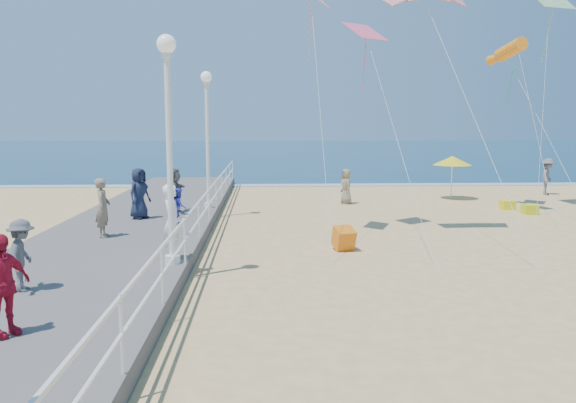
{
  "coord_description": "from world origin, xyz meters",
  "views": [
    {
      "loc": [
        -3.16,
        -13.18,
        3.71
      ],
      "look_at": [
        -2.5,
        2.0,
        1.6
      ],
      "focal_mm": 35.0,
      "sensor_mm": 36.0,
      "label": 1
    }
  ],
  "objects_px": {
    "beach_walker_c": "(346,186)",
    "box_kite": "(344,240)",
    "toddler_held": "(179,206)",
    "beach_chair_left": "(507,205)",
    "lamp_post_far": "(207,125)",
    "beach_umbrella": "(452,161)",
    "spectator_2": "(22,255)",
    "beach_walker_a": "(548,177)",
    "spectator_3": "(1,285)",
    "beach_chair_right": "(530,209)",
    "spectator_4": "(139,193)",
    "spectator_6": "(103,208)",
    "spectator_5": "(175,190)",
    "woman_holding_toddler": "(172,222)",
    "lamp_post_mid": "(169,126)"
  },
  "relations": [
    {
      "from": "beach_chair_right",
      "to": "spectator_4",
      "type": "bearing_deg",
      "value": -169.73
    },
    {
      "from": "box_kite",
      "to": "lamp_post_far",
      "type": "bearing_deg",
      "value": 112.15
    },
    {
      "from": "woman_holding_toddler",
      "to": "spectator_4",
      "type": "bearing_deg",
      "value": 11.89
    },
    {
      "from": "spectator_5",
      "to": "beach_chair_left",
      "type": "xyz_separation_m",
      "value": [
        13.95,
        2.68,
        -1.03
      ]
    },
    {
      "from": "box_kite",
      "to": "beach_chair_right",
      "type": "bearing_deg",
      "value": 21.58
    },
    {
      "from": "beach_walker_c",
      "to": "beach_umbrella",
      "type": "bearing_deg",
      "value": 92.49
    },
    {
      "from": "toddler_held",
      "to": "beach_chair_left",
      "type": "xyz_separation_m",
      "value": [
        12.7,
        9.97,
        -1.5
      ]
    },
    {
      "from": "spectator_6",
      "to": "box_kite",
      "type": "bearing_deg",
      "value": -97.07
    },
    {
      "from": "beach_umbrella",
      "to": "beach_chair_right",
      "type": "xyz_separation_m",
      "value": [
        1.7,
        -4.78,
        -1.71
      ]
    },
    {
      "from": "beach_walker_a",
      "to": "beach_umbrella",
      "type": "bearing_deg",
      "value": 140.61
    },
    {
      "from": "beach_walker_c",
      "to": "box_kite",
      "type": "bearing_deg",
      "value": -20.87
    },
    {
      "from": "toddler_held",
      "to": "spectator_6",
      "type": "height_order",
      "value": "toddler_held"
    },
    {
      "from": "beach_chair_right",
      "to": "lamp_post_mid",
      "type": "bearing_deg",
      "value": -144.85
    },
    {
      "from": "spectator_2",
      "to": "beach_chair_left",
      "type": "relative_size",
      "value": 2.63
    },
    {
      "from": "spectator_3",
      "to": "spectator_4",
      "type": "xyz_separation_m",
      "value": [
        -0.27,
        11.04,
        0.08
      ]
    },
    {
      "from": "spectator_2",
      "to": "beach_walker_a",
      "type": "distance_m",
      "value": 26.47
    },
    {
      "from": "spectator_2",
      "to": "beach_walker_c",
      "type": "height_order",
      "value": "spectator_2"
    },
    {
      "from": "beach_walker_a",
      "to": "lamp_post_far",
      "type": "bearing_deg",
      "value": 146.71
    },
    {
      "from": "lamp_post_mid",
      "to": "beach_walker_c",
      "type": "height_order",
      "value": "lamp_post_mid"
    },
    {
      "from": "toddler_held",
      "to": "spectator_4",
      "type": "height_order",
      "value": "spectator_4"
    },
    {
      "from": "beach_walker_c",
      "to": "toddler_held",
      "type": "bearing_deg",
      "value": -38.29
    },
    {
      "from": "woman_holding_toddler",
      "to": "spectator_2",
      "type": "xyz_separation_m",
      "value": [
        -2.57,
        -2.53,
        -0.21
      ]
    },
    {
      "from": "lamp_post_mid",
      "to": "spectator_6",
      "type": "height_order",
      "value": "lamp_post_mid"
    },
    {
      "from": "beach_walker_c",
      "to": "spectator_3",
      "type": "bearing_deg",
      "value": -36.87
    },
    {
      "from": "lamp_post_far",
      "to": "beach_umbrella",
      "type": "height_order",
      "value": "lamp_post_far"
    },
    {
      "from": "spectator_5",
      "to": "spectator_3",
      "type": "bearing_deg",
      "value": 179.64
    },
    {
      "from": "spectator_2",
      "to": "beach_chair_left",
      "type": "distance_m",
      "value": 19.97
    },
    {
      "from": "spectator_3",
      "to": "beach_chair_left",
      "type": "bearing_deg",
      "value": -11.92
    },
    {
      "from": "spectator_3",
      "to": "spectator_6",
      "type": "distance_m",
      "value": 7.86
    },
    {
      "from": "lamp_post_mid",
      "to": "box_kite",
      "type": "distance_m",
      "value": 6.37
    },
    {
      "from": "lamp_post_far",
      "to": "woman_holding_toddler",
      "type": "xyz_separation_m",
      "value": [
        -0.05,
        -8.56,
        -2.33
      ]
    },
    {
      "from": "lamp_post_far",
      "to": "beach_umbrella",
      "type": "bearing_deg",
      "value": 23.79
    },
    {
      "from": "spectator_4",
      "to": "beach_umbrella",
      "type": "xyz_separation_m",
      "value": [
        13.66,
        7.56,
        0.62
      ]
    },
    {
      "from": "spectator_6",
      "to": "beach_walker_c",
      "type": "height_order",
      "value": "spectator_6"
    },
    {
      "from": "spectator_3",
      "to": "beach_chair_right",
      "type": "distance_m",
      "value": 20.48
    },
    {
      "from": "woman_holding_toddler",
      "to": "beach_umbrella",
      "type": "xyz_separation_m",
      "value": [
        11.54,
        13.63,
        0.58
      ]
    },
    {
      "from": "toddler_held",
      "to": "beach_umbrella",
      "type": "xyz_separation_m",
      "value": [
        11.39,
        13.48,
        0.21
      ]
    },
    {
      "from": "spectator_4",
      "to": "box_kite",
      "type": "xyz_separation_m",
      "value": [
        6.71,
        -3.56,
        -0.99
      ]
    },
    {
      "from": "spectator_4",
      "to": "woman_holding_toddler",
      "type": "bearing_deg",
      "value": -127.31
    },
    {
      "from": "spectator_6",
      "to": "beach_walker_c",
      "type": "bearing_deg",
      "value": -46.69
    },
    {
      "from": "toddler_held",
      "to": "beach_chair_right",
      "type": "height_order",
      "value": "toddler_held"
    },
    {
      "from": "lamp_post_far",
      "to": "toddler_held",
      "type": "relative_size",
      "value": 5.93
    },
    {
      "from": "spectator_5",
      "to": "spectator_6",
      "type": "height_order",
      "value": "spectator_6"
    },
    {
      "from": "box_kite",
      "to": "beach_chair_left",
      "type": "bearing_deg",
      "value": 28.01
    },
    {
      "from": "lamp_post_mid",
      "to": "beach_umbrella",
      "type": "bearing_deg",
      "value": 50.76
    },
    {
      "from": "box_kite",
      "to": "spectator_6",
      "type": "bearing_deg",
      "value": 162.45
    },
    {
      "from": "toddler_held",
      "to": "beach_umbrella",
      "type": "height_order",
      "value": "toddler_held"
    },
    {
      "from": "spectator_2",
      "to": "beach_chair_right",
      "type": "xyz_separation_m",
      "value": [
        15.8,
        11.37,
        -0.92
      ]
    },
    {
      "from": "lamp_post_mid",
      "to": "beach_chair_right",
      "type": "xyz_separation_m",
      "value": [
        13.19,
        9.28,
        -3.46
      ]
    },
    {
      "from": "beach_walker_a",
      "to": "beach_chair_left",
      "type": "xyz_separation_m",
      "value": [
        -4.32,
        -5.0,
        -0.76
      ]
    }
  ]
}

